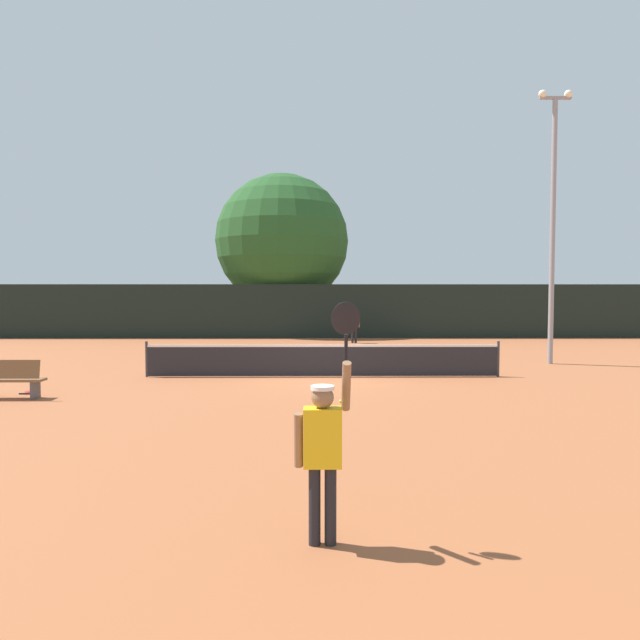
# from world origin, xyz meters

# --- Properties ---
(ground_plane) EXTENTS (120.00, 120.00, 0.00)m
(ground_plane) POSITION_xyz_m (0.00, 0.00, 0.00)
(ground_plane) COLOR #9E5633
(tennis_net) EXTENTS (10.65, 0.08, 1.07)m
(tennis_net) POSITION_xyz_m (0.00, 0.00, 0.51)
(tennis_net) COLOR #232328
(tennis_net) RESTS_ON ground
(perimeter_fence) EXTENTS (39.88, 0.12, 2.98)m
(perimeter_fence) POSITION_xyz_m (0.00, 14.28, 1.49)
(perimeter_fence) COLOR black
(perimeter_fence) RESTS_ON ground
(player_serving) EXTENTS (0.68, 0.39, 2.45)m
(player_serving) POSITION_xyz_m (-0.13, -11.24, 1.07)
(player_serving) COLOR yellow
(player_serving) RESTS_ON ground
(player_receiving) EXTENTS (0.57, 0.24, 1.62)m
(player_receiving) POSITION_xyz_m (1.70, 11.22, 0.99)
(player_receiving) COLOR black
(player_receiving) RESTS_ON ground
(tennis_ball) EXTENTS (0.07, 0.07, 0.07)m
(tennis_ball) POSITION_xyz_m (0.36, -3.99, 0.03)
(tennis_ball) COLOR #CCE033
(tennis_ball) RESTS_ON ground
(spare_racket) EXTENTS (0.28, 0.52, 0.04)m
(spare_racket) POSITION_xyz_m (-7.45, -2.60, 0.02)
(spare_racket) COLOR black
(spare_racket) RESTS_ON ground
(courtside_bench) EXTENTS (1.80, 0.44, 0.95)m
(courtside_bench) POSITION_xyz_m (-7.61, -3.50, 0.48)
(courtside_bench) COLOR brown
(courtside_bench) RESTS_ON ground
(light_pole) EXTENTS (1.18, 0.28, 9.56)m
(light_pole) POSITION_xyz_m (8.12, 3.01, 5.36)
(light_pole) COLOR gray
(light_pole) RESTS_ON ground
(large_tree) EXTENTS (8.07, 8.07, 9.70)m
(large_tree) POSITION_xyz_m (-2.27, 17.62, 5.66)
(large_tree) COLOR brown
(large_tree) RESTS_ON ground
(parked_car_near) EXTENTS (2.04, 4.26, 1.69)m
(parked_car_near) POSITION_xyz_m (-8.42, 19.58, 0.78)
(parked_car_near) COLOR navy
(parked_car_near) RESTS_ON ground
(parked_car_mid) EXTENTS (2.12, 4.30, 1.69)m
(parked_car_mid) POSITION_xyz_m (9.92, 19.51, 0.78)
(parked_car_mid) COLOR red
(parked_car_mid) RESTS_ON ground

